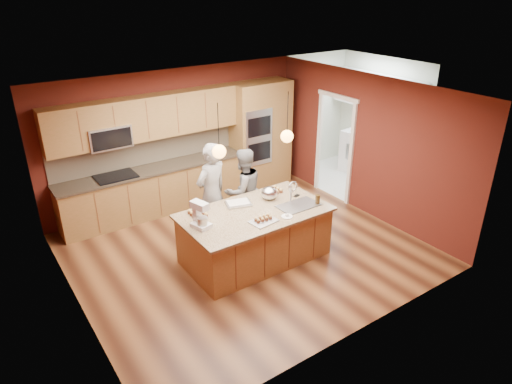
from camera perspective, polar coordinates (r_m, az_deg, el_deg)
floor at (r=7.89m, az=-1.31°, el=-7.23°), size 5.50×5.50×0.00m
ceiling at (r=6.85m, az=-1.53°, el=12.26°), size 5.50×5.50×0.00m
wall_back at (r=9.33m, az=-9.92°, el=6.76°), size 5.50×0.00×5.50m
wall_front at (r=5.57m, az=12.95°, el=-6.57°), size 5.50×0.00×5.50m
wall_left at (r=6.35m, az=-22.68°, el=-3.86°), size 0.00×5.00×5.00m
wall_right at (r=8.97m, az=13.52°, el=5.68°), size 0.00×5.00×5.00m
cabinet_run at (r=8.99m, az=-12.97°, el=3.29°), size 3.74×0.64×2.30m
oven_column at (r=10.01m, az=0.55°, el=7.19°), size 1.30×0.62×2.30m
doorway_trim at (r=9.57m, az=9.76°, el=5.33°), size 0.08×1.11×2.20m
laundry_room at (r=10.74m, az=15.03°, el=12.00°), size 2.60×2.70×2.70m
pendant_left at (r=6.50m, az=-4.62°, el=5.10°), size 0.20×0.20×0.80m
pendant_right at (r=7.15m, az=3.89°, el=6.98°), size 0.20×0.20×0.80m
island at (r=7.46m, az=-0.03°, el=-5.30°), size 2.35×1.32×1.25m
person_left at (r=7.81m, az=-5.57°, el=-0.18°), size 0.75×0.60×1.80m
person_right at (r=8.16m, az=-1.60°, el=0.17°), size 0.78×0.62×1.57m
stand_mixer at (r=6.78m, az=-6.98°, el=-3.04°), size 0.28×0.34×0.41m
sheet_cake at (r=7.47m, az=-2.23°, el=-1.42°), size 0.48×0.41×0.05m
cooling_rack at (r=6.95m, az=0.96°, el=-3.67°), size 0.44×0.34×0.02m
mixing_bowl at (r=7.62m, az=1.68°, el=-0.14°), size 0.27×0.27×0.23m
plate at (r=7.10m, az=3.89°, el=-3.07°), size 0.18×0.18×0.01m
tumbler at (r=7.54m, az=7.70°, el=-0.92°), size 0.08×0.08×0.15m
phone at (r=7.80m, az=5.10°, el=-0.45°), size 0.14×0.11×0.01m
cupcakes_left at (r=7.18m, az=-7.33°, el=-2.65°), size 0.24×0.32×0.07m
cupcakes_rack at (r=6.95m, az=0.91°, el=-3.28°), size 0.28×0.14×0.06m
cupcakes_right at (r=7.90m, az=2.26°, el=0.23°), size 0.25×0.25×0.08m
washer at (r=10.74m, az=15.27°, el=3.91°), size 0.67×0.69×1.02m
dryer at (r=11.19m, az=12.58°, el=5.01°), size 0.71×0.73×1.00m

